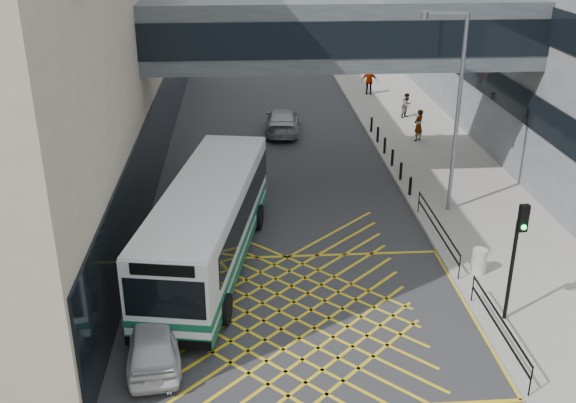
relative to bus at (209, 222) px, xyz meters
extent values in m
plane|color=#333335|center=(2.98, -4.14, -1.80)|extent=(120.00, 120.00, 0.00)
cube|color=black|center=(-2.98, 11.86, 0.20)|extent=(0.10, 41.50, 4.00)
cube|color=black|center=(14.94, 19.86, 2.20)|extent=(0.10, 43.50, 1.60)
cube|color=#42474C|center=(5.98, 7.86, 5.70)|extent=(20.00, 4.00, 3.00)
cube|color=black|center=(5.98, 5.84, 5.70)|extent=(19.50, 0.06, 1.60)
cube|color=black|center=(5.98, 9.88, 5.70)|extent=(19.50, 0.06, 1.60)
cube|color=#9A958C|center=(11.98, 10.86, -1.72)|extent=(6.00, 54.00, 0.16)
cube|color=gold|center=(2.98, -4.14, -1.79)|extent=(12.00, 9.00, 0.01)
cube|color=silver|center=(-0.02, -0.12, 0.04)|extent=(4.78, 12.16, 2.91)
cube|color=#115739|center=(-0.02, -0.12, -1.24)|extent=(4.83, 12.21, 0.37)
cube|color=#115739|center=(-0.02, -0.12, -0.67)|extent=(4.85, 12.21, 0.24)
cube|color=black|center=(0.09, 0.51, 0.41)|extent=(4.58, 10.68, 1.13)
cube|color=black|center=(-1.08, -5.94, 0.31)|extent=(2.46, 0.53, 1.29)
cube|color=black|center=(-1.09, -5.96, 1.28)|extent=(1.92, 0.41, 0.38)
cube|color=silver|center=(-0.02, -0.12, 1.50)|extent=(4.74, 12.05, 0.11)
cube|color=black|center=(-1.09, -5.96, -1.26)|extent=(2.67, 0.59, 0.32)
cube|color=black|center=(1.04, 5.71, -1.26)|extent=(2.67, 0.59, 0.32)
cylinder|color=black|center=(-2.06, -3.70, -1.26)|extent=(0.49, 1.12, 1.08)
cylinder|color=black|center=(0.62, -4.19, -1.26)|extent=(0.49, 1.12, 1.08)
cylinder|color=black|center=(-0.74, 3.52, -1.26)|extent=(0.49, 1.12, 1.08)
cylinder|color=black|center=(1.93, 3.03, -1.26)|extent=(0.49, 1.12, 1.08)
imported|color=silver|center=(-1.52, -6.01, -1.11)|extent=(2.25, 4.49, 1.37)
imported|color=black|center=(0.86, 8.56, -1.11)|extent=(2.55, 4.66, 1.38)
imported|color=#94989C|center=(3.83, 16.66, -1.02)|extent=(2.55, 5.19, 1.56)
cylinder|color=black|center=(9.89, -4.77, 0.14)|extent=(0.14, 0.14, 3.56)
cube|color=black|center=(9.91, -5.00, 2.14)|extent=(0.31, 0.22, 0.89)
sphere|color=#19E533|center=(9.93, -5.11, 1.87)|extent=(0.19, 0.19, 0.17)
cylinder|color=slate|center=(10.56, 4.05, 2.70)|extent=(0.19, 0.19, 8.68)
cube|color=slate|center=(9.70, 4.15, 7.04)|extent=(1.74, 0.31, 0.11)
cylinder|color=slate|center=(8.83, 4.25, 6.95)|extent=(0.34, 0.34, 0.27)
cylinder|color=#ADA89E|center=(10.02, -1.71, -1.16)|extent=(0.55, 0.55, 0.96)
cube|color=black|center=(9.13, -6.14, -0.69)|extent=(0.05, 5.00, 0.05)
cube|color=black|center=(9.13, -6.14, -1.09)|extent=(0.05, 5.00, 0.05)
cube|color=black|center=(9.13, 0.86, -0.69)|extent=(0.05, 6.00, 0.05)
cube|color=black|center=(9.13, 0.86, -1.09)|extent=(0.05, 6.00, 0.05)
cylinder|color=black|center=(9.13, -8.64, -1.14)|extent=(0.04, 0.04, 1.00)
cylinder|color=black|center=(9.13, -3.64, -1.14)|extent=(0.04, 0.04, 1.00)
cylinder|color=black|center=(9.13, -2.14, -1.14)|extent=(0.04, 0.04, 1.00)
cylinder|color=black|center=(9.13, 3.86, -1.14)|extent=(0.04, 0.04, 1.00)
cylinder|color=black|center=(9.23, 5.86, -1.19)|extent=(0.14, 0.14, 0.90)
cylinder|color=black|center=(9.23, 7.86, -1.19)|extent=(0.14, 0.14, 0.90)
cylinder|color=black|center=(9.23, 9.86, -1.19)|extent=(0.14, 0.14, 0.90)
cylinder|color=black|center=(9.23, 11.86, -1.19)|extent=(0.14, 0.14, 0.90)
cylinder|color=black|center=(9.23, 13.86, -1.19)|extent=(0.14, 0.14, 0.90)
cylinder|color=black|center=(9.23, 15.86, -1.19)|extent=(0.14, 0.14, 0.90)
imported|color=gray|center=(11.63, 13.95, -0.71)|extent=(0.91, 0.88, 1.86)
imported|color=gray|center=(12.08, 18.76, -0.84)|extent=(0.89, 0.86, 1.60)
imported|color=gray|center=(10.74, 24.92, -0.65)|extent=(1.24, 0.74, 1.97)
camera|label=1|loc=(1.35, -23.25, 10.86)|focal=42.00mm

